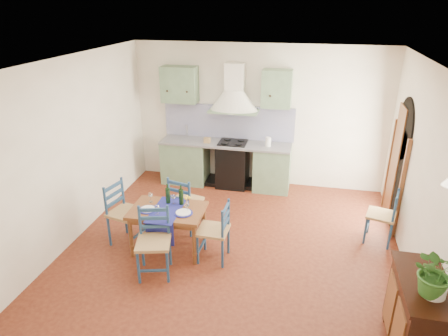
{
  "coord_description": "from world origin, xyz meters",
  "views": [
    {
      "loc": [
        0.99,
        -5.13,
        3.53
      ],
      "look_at": [
        -0.21,
        0.3,
        1.18
      ],
      "focal_mm": 32.0,
      "sensor_mm": 36.0,
      "label": 1
    }
  ],
  "objects": [
    {
      "name": "dining_table",
      "position": [
        -0.94,
        -0.27,
        0.61
      ],
      "size": [
        1.1,
        0.83,
        1.01
      ],
      "color": "brown",
      "rests_on": "ground"
    },
    {
      "name": "floor",
      "position": [
        0.0,
        0.0,
        0.0
      ],
      "size": [
        5.0,
        5.0,
        0.0
      ],
      "primitive_type": "plane",
      "color": "#45160E",
      "rests_on": "ground"
    },
    {
      "name": "chair_far",
      "position": [
        -0.87,
        0.34,
        0.5
      ],
      "size": [
        0.55,
        0.55,
        0.97
      ],
      "color": "navy",
      "rests_on": "ground"
    },
    {
      "name": "ceiling",
      "position": [
        0.0,
        0.0,
        2.8
      ],
      "size": [
        5.0,
        5.0,
        0.01
      ],
      "primitive_type": "cube",
      "color": "silver",
      "rests_on": "back_wall"
    },
    {
      "name": "back_wall",
      "position": [
        -0.47,
        2.29,
        1.05
      ],
      "size": [
        5.0,
        0.96,
        2.8
      ],
      "color": "white",
      "rests_on": "ground"
    },
    {
      "name": "chair_right",
      "position": [
        -0.19,
        -0.36,
        0.47
      ],
      "size": [
        0.44,
        0.44,
        0.92
      ],
      "color": "navy",
      "rests_on": "ground"
    },
    {
      "name": "chair_spare",
      "position": [
        2.23,
        0.65,
        0.46
      ],
      "size": [
        0.5,
        0.5,
        0.88
      ],
      "color": "navy",
      "rests_on": "ground"
    },
    {
      "name": "right_wall",
      "position": [
        2.5,
        0.28,
        1.34
      ],
      "size": [
        0.26,
        5.0,
        2.8
      ],
      "color": "white",
      "rests_on": "ground"
    },
    {
      "name": "chair_near",
      "position": [
        -0.94,
        -0.85,
        0.5
      ],
      "size": [
        0.55,
        0.55,
        0.97
      ],
      "color": "navy",
      "rests_on": "ground"
    },
    {
      "name": "sideboard",
      "position": [
        2.26,
        -1.56,
        0.51
      ],
      "size": [
        0.5,
        1.05,
        0.94
      ],
      "color": "black",
      "rests_on": "ground"
    },
    {
      "name": "potted_plant",
      "position": [
        2.28,
        -1.73,
        1.18
      ],
      "size": [
        0.47,
        0.41,
        0.5
      ],
      "primitive_type": "imported",
      "rotation": [
        0.0,
        0.0,
        0.05
      ],
      "color": "#2F6724",
      "rests_on": "sideboard"
    },
    {
      "name": "chair_left",
      "position": [
        -1.66,
        -0.22,
        0.52
      ],
      "size": [
        0.56,
        0.56,
        1.0
      ],
      "color": "navy",
      "rests_on": "ground"
    },
    {
      "name": "left_wall",
      "position": [
        -2.5,
        0.0,
        1.4
      ],
      "size": [
        0.04,
        5.0,
        2.8
      ],
      "primitive_type": "cube",
      "color": "white",
      "rests_on": "ground"
    }
  ]
}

